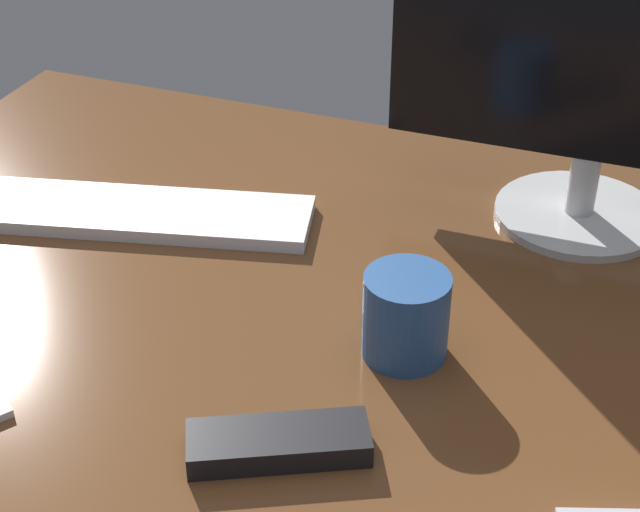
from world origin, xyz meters
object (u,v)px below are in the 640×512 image
monitor (607,38)px  coffee_mug (406,316)px  keyboard (134,213)px  tv_remote (279,443)px

monitor → coffee_mug: (-12.65, -33.05, -18.99)cm
monitor → coffee_mug: monitor is taller
keyboard → tv_remote: 45.27cm
monitor → keyboard: (-51.59, -19.61, -22.79)cm
keyboard → monitor: bearing=7.1°
keyboard → coffee_mug: (38.93, -13.44, 3.80)cm
coffee_mug → monitor: bearing=69.0°
monitor → keyboard: bearing=-159.6°
keyboard → coffee_mug: bearing=-32.8°
coffee_mug → keyboard: bearing=161.0°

